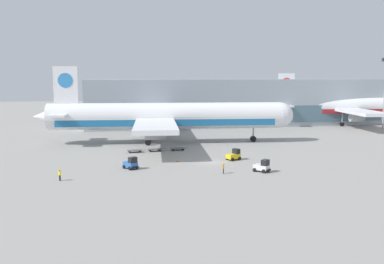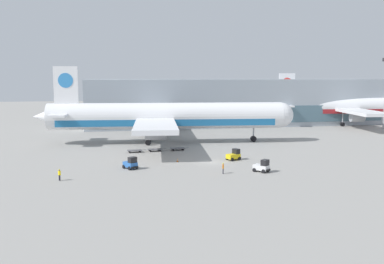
% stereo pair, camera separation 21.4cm
% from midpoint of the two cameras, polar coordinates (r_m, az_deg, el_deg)
% --- Properties ---
extents(ground_plane, '(400.00, 400.00, 0.00)m').
position_cam_midpoint_polar(ground_plane, '(74.38, 2.55, -4.06)').
color(ground_plane, gray).
extents(terminal_building, '(90.00, 18.20, 14.00)m').
position_cam_midpoint_polar(terminal_building, '(132.27, 5.71, 3.98)').
color(terminal_building, '#9EA8B2').
rests_on(terminal_building, ground_plane).
extents(airplane_main, '(58.01, 48.58, 17.00)m').
position_cam_midpoint_polar(airplane_main, '(95.60, -3.93, 2.02)').
color(airplane_main, white).
rests_on(airplane_main, ground_plane).
extents(airplane_distant, '(53.84, 45.18, 15.80)m').
position_cam_midpoint_polar(airplane_distant, '(139.28, 20.09, 3.09)').
color(airplane_distant, white).
rests_on(airplane_distant, ground_plane).
extents(baggage_tug_foreground, '(2.55, 2.82, 2.00)m').
position_cam_midpoint_polar(baggage_tug_foreground, '(69.61, -8.22, -4.19)').
color(baggage_tug_foreground, '#2D66B7').
rests_on(baggage_tug_foreground, ground_plane).
extents(baggage_tug_mid, '(2.68, 2.78, 2.00)m').
position_cam_midpoint_polar(baggage_tug_mid, '(67.64, 9.29, -4.55)').
color(baggage_tug_mid, silver).
rests_on(baggage_tug_mid, ground_plane).
extents(baggage_tug_far, '(2.78, 2.35, 2.00)m').
position_cam_midpoint_polar(baggage_tug_far, '(76.57, 5.56, -3.09)').
color(baggage_tug_far, yellow).
rests_on(baggage_tug_far, ground_plane).
extents(baggage_dolly_lead, '(3.74, 1.68, 0.48)m').
position_cam_midpoint_polar(baggage_dolly_lead, '(84.58, -7.73, -2.46)').
color(baggage_dolly_lead, '#56565B').
rests_on(baggage_dolly_lead, ground_plane).
extents(baggage_dolly_second, '(3.74, 1.68, 0.48)m').
position_cam_midpoint_polar(baggage_dolly_second, '(85.36, -5.04, -2.33)').
color(baggage_dolly_second, '#56565B').
rests_on(baggage_dolly_second, ground_plane).
extents(baggage_dolly_third, '(3.74, 1.68, 0.48)m').
position_cam_midpoint_polar(baggage_dolly_third, '(86.36, -1.98, -2.19)').
color(baggage_dolly_third, '#56565B').
rests_on(baggage_dolly_third, ground_plane).
extents(ground_crew_near, '(0.39, 0.48, 1.68)m').
position_cam_midpoint_polar(ground_crew_near, '(64.04, -17.31, -5.37)').
color(ground_crew_near, black).
rests_on(ground_crew_near, ground_plane).
extents(ground_crew_far, '(0.31, 0.55, 1.69)m').
position_cam_midpoint_polar(ground_crew_far, '(65.72, 4.12, -4.72)').
color(ground_crew_far, black).
rests_on(ground_crew_far, ground_plane).
extents(traffic_cone_near, '(0.40, 0.40, 0.57)m').
position_cam_midpoint_polar(traffic_cone_near, '(74.66, -2.00, -3.80)').
color(traffic_cone_near, black).
rests_on(traffic_cone_near, ground_plane).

